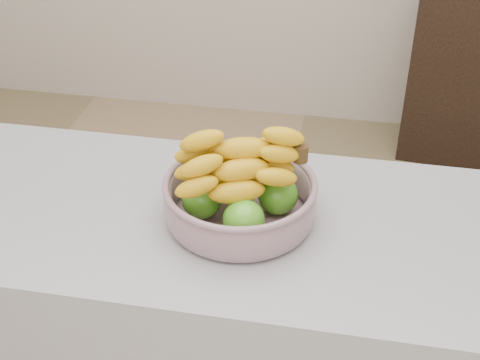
{
  "coord_description": "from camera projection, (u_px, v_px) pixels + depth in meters",
  "views": [
    {
      "loc": [
        0.26,
        -1.33,
        1.78
      ],
      "look_at": [
        0.05,
        -0.18,
        1.0
      ],
      "focal_mm": 50.0,
      "sensor_mm": 36.0,
      "label": 1
    }
  ],
  "objects": [
    {
      "name": "counter",
      "position": [
        222.0,
        356.0,
        1.72
      ],
      "size": [
        2.0,
        0.6,
        0.9
      ],
      "primitive_type": "cube",
      "color": "gray",
      "rests_on": "ground"
    },
    {
      "name": "cabinet",
      "position": [
        464.0,
        69.0,
        3.2
      ],
      "size": [
        0.54,
        0.45,
        0.88
      ],
      "primitive_type": "cube",
      "rotation": [
        0.0,
        0.0,
        -0.12
      ],
      "color": "black",
      "rests_on": "ground"
    },
    {
      "name": "fruit_bowl",
      "position": [
        240.0,
        194.0,
        1.42
      ],
      "size": [
        0.33,
        0.33,
        0.2
      ],
      "rotation": [
        0.0,
        0.0,
        0.28
      ],
      "color": "#A0A9C0",
      "rests_on": "counter"
    }
  ]
}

